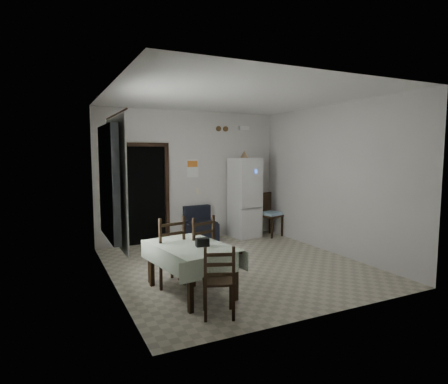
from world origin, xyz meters
TOP-DOWN VIEW (x-y plane):
  - ground at (0.00, 0.00)m, footprint 4.50×4.50m
  - ceiling at (0.00, 0.00)m, footprint 4.20×4.50m
  - wall_back at (0.00, 2.25)m, footprint 4.20×0.02m
  - wall_front at (0.00, -2.25)m, footprint 4.20×0.02m
  - wall_left at (-2.10, 0.00)m, footprint 0.02×4.50m
  - wall_right at (2.10, 0.00)m, footprint 0.02×4.50m
  - doorway at (-1.05, 2.45)m, footprint 1.06×0.52m
  - window_recess at (-2.15, -0.20)m, footprint 0.10×1.20m
  - curtain at (-2.04, -0.20)m, footprint 0.02×1.45m
  - curtain_rod at (-2.03, -0.20)m, footprint 0.02×1.60m
  - calendar at (0.05, 2.24)m, footprint 0.28×0.02m
  - calendar_image at (0.05, 2.23)m, footprint 0.24×0.01m
  - light_switch at (0.15, 2.24)m, footprint 0.08×0.02m
  - vent_left at (0.70, 2.23)m, footprint 0.12×0.03m
  - vent_right at (0.88, 2.23)m, footprint 0.12×0.03m
  - emergency_light at (1.35, 2.21)m, footprint 0.25×0.07m
  - fridge at (1.23, 1.93)m, footprint 0.66×0.66m
  - tan_cone at (1.23, 1.96)m, footprint 0.21×0.21m
  - navy_seat at (0.12, 1.93)m, footprint 0.68×0.66m
  - corner_chair at (1.83, 1.73)m, footprint 0.56×0.56m
  - dining_table at (-1.16, -0.86)m, footprint 1.08×1.45m
  - black_bag at (-1.06, -1.00)m, footprint 0.19×0.12m
  - dining_chair_far_left at (-1.37, -0.36)m, footprint 0.52×0.52m
  - dining_chair_far_right at (-0.91, -0.40)m, footprint 0.54×0.54m
  - dining_chair_near_head at (-1.13, -1.69)m, footprint 0.49×0.49m

SIDE VIEW (x-z plane):
  - ground at x=0.00m, z-range 0.00..0.00m
  - dining_table at x=-1.16m, z-range 0.00..0.69m
  - navy_seat at x=0.12m, z-range 0.00..0.78m
  - dining_chair_near_head at x=-1.13m, z-range 0.00..0.89m
  - corner_chair at x=1.83m, z-range 0.00..1.02m
  - dining_chair_far_right at x=-0.91m, z-range 0.00..1.02m
  - dining_chair_far_left at x=-1.37m, z-range 0.00..1.05m
  - black_bag at x=-1.06m, z-range 0.69..0.81m
  - fridge at x=1.23m, z-range 0.00..1.85m
  - doorway at x=-1.05m, z-range -0.05..2.17m
  - light_switch at x=0.15m, z-range 1.04..1.16m
  - wall_back at x=0.00m, z-range 0.00..2.90m
  - wall_front at x=0.00m, z-range 0.00..2.90m
  - wall_left at x=-2.10m, z-range 0.00..2.90m
  - wall_right at x=2.10m, z-range 0.00..2.90m
  - window_recess at x=-2.15m, z-range 0.75..2.35m
  - curtain at x=-2.04m, z-range 0.62..2.48m
  - calendar at x=0.05m, z-range 1.42..1.82m
  - calendar_image at x=0.05m, z-range 1.65..1.79m
  - tan_cone at x=1.23m, z-range 1.85..2.01m
  - curtain_rod at x=-2.03m, z-range 2.49..2.51m
  - vent_left at x=0.70m, z-range 2.46..2.58m
  - vent_right at x=0.88m, z-range 2.46..2.58m
  - emergency_light at x=1.35m, z-range 2.50..2.59m
  - ceiling at x=0.00m, z-range 2.89..2.91m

